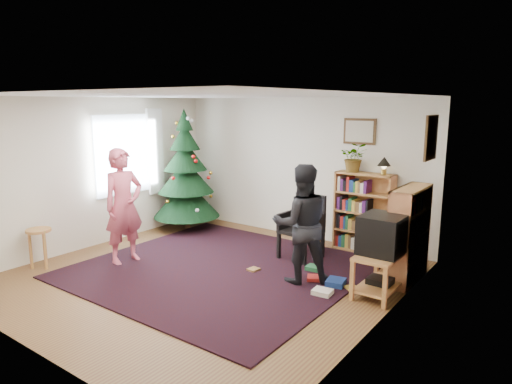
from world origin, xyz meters
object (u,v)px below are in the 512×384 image
Objects in this scene: stool at (39,238)px; potted_plant at (354,157)px; person_by_chair at (302,224)px; christmas_tree at (186,180)px; picture_right at (431,138)px; tv_stand at (381,270)px; person_standing at (124,206)px; bookshelf_right at (409,233)px; crt_tv at (382,234)px; picture_back at (360,131)px; armchair at (305,224)px; table_lamp at (384,163)px; bookshelf_back at (364,212)px.

potted_plant is at bearing 46.71° from stool.
christmas_tree is at bearing -59.44° from person_by_chair.
christmas_tree reaches higher than picture_right.
person_standing is at bearing -162.56° from tv_stand.
tv_stand is 1.16m from person_by_chair.
stool is 0.34× the size of person_standing.
bookshelf_right is (4.32, -0.12, -0.30)m from christmas_tree.
crt_tv is at bearing -54.27° from potted_plant.
picture_back is at bearing 47.66° from stool.
potted_plant is at bearing 68.32° from armchair.
christmas_tree reaches higher than potted_plant.
bookshelf_right is 1.30× the size of armchair.
picture_back is 0.24× the size of christmas_tree.
crt_tv is at bearing -68.85° from table_lamp.
table_lamp is (3.61, 0.71, 0.53)m from christmas_tree.
person_standing reaches higher than tv_stand.
christmas_tree reaches higher than bookshelf_back.
crt_tv is at bearing -59.61° from bookshelf_back.
christmas_tree reaches higher than picture_back.
armchair is (-1.76, -0.24, -1.41)m from picture_right.
christmas_tree is 1.42× the size of person_by_chair.
bookshelf_back is at bearing 58.41° from armchair.
picture_right reaches higher than bookshelf_back.
christmas_tree is 4.86× the size of potted_plant.
person_by_chair is (-0.14, -1.74, 0.15)m from bookshelf_back.
picture_right is 5.73m from stool.
crt_tv is at bearing -56.92° from picture_back.
christmas_tree reaches higher than armchair.
christmas_tree reaches higher than person_standing.
tv_stand is at bearing 151.87° from person_by_chair.
bookshelf_back is 3.79m from person_standing.
picture_back is 0.34× the size of person_by_chair.
picture_back is 0.68m from table_lamp.
potted_plant is 0.50m from table_lamp.
tv_stand is 3.02× the size of table_lamp.
picture_right is 1.26× the size of potted_plant.
tv_stand is 3.81m from person_standing.
stool is (-4.68, -2.95, -1.49)m from picture_right.
picture_back reaches higher than tv_stand.
tv_stand is at bearing -105.60° from picture_right.
christmas_tree reaches higher than crt_tv.
person_standing is (-2.53, -2.77, -1.07)m from picture_back.
christmas_tree is 4.33m from bookshelf_right.
christmas_tree is 2.70× the size of tv_stand.
person_standing is 1.08× the size of person_by_chair.
picture_back is 1.31m from bookshelf_back.
bookshelf_back is 2.74× the size of potted_plant.
person_by_chair is (2.57, 0.89, -0.06)m from person_standing.
picture_right reaches higher than person_by_chair.
person_standing is (-2.72, -2.63, 0.21)m from bookshelf_back.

